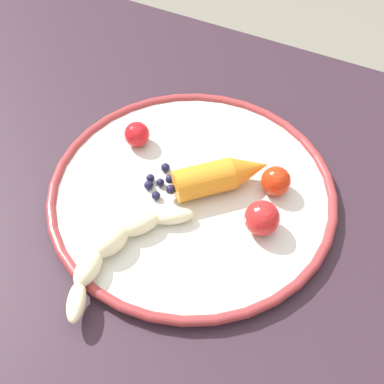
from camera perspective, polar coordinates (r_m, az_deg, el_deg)
dining_table at (r=0.75m, az=-2.46°, el=-6.18°), size 1.08×0.75×0.70m
plate at (r=0.68m, az=-0.00°, el=-0.15°), size 0.35×0.35×0.02m
banana at (r=0.62m, az=-7.75°, el=-5.60°), size 0.09×0.19×0.03m
carrot_orange at (r=0.67m, az=3.13°, el=1.70°), size 0.11×0.11×0.04m
blueberry_pile at (r=0.68m, az=-3.02°, el=1.04°), size 0.05×0.06×0.02m
tomato_near at (r=0.63m, az=7.21°, el=-2.68°), size 0.04×0.04×0.04m
tomato_mid at (r=0.72m, az=-5.68°, el=5.91°), size 0.03×0.03×0.03m
tomato_far at (r=0.67m, az=8.61°, el=1.13°), size 0.04×0.04×0.04m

